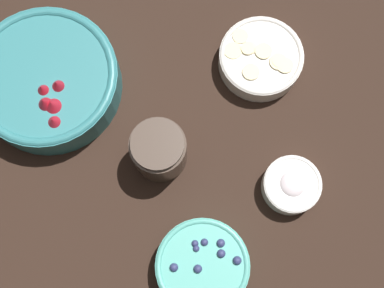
# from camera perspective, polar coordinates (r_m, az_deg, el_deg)

# --- Properties ---
(ground_plane) EXTENTS (4.00, 4.00, 0.00)m
(ground_plane) POSITION_cam_1_polar(r_m,az_deg,el_deg) (0.98, -2.17, 1.74)
(ground_plane) COLOR black
(bowl_strawberries) EXTENTS (0.26, 0.26, 0.09)m
(bowl_strawberries) POSITION_cam_1_polar(r_m,az_deg,el_deg) (1.00, -15.22, 6.59)
(bowl_strawberries) COLOR teal
(bowl_strawberries) RESTS_ON ground_plane
(bowl_blueberries) EXTENTS (0.16, 0.16, 0.06)m
(bowl_blueberries) POSITION_cam_1_polar(r_m,az_deg,el_deg) (0.92, 1.12, -12.86)
(bowl_blueberries) COLOR #56B7A8
(bowl_blueberries) RESTS_ON ground_plane
(bowl_bananas) EXTENTS (0.15, 0.15, 0.04)m
(bowl_bananas) POSITION_cam_1_polar(r_m,az_deg,el_deg) (1.01, 7.33, 9.05)
(bowl_bananas) COLOR silver
(bowl_bananas) RESTS_ON ground_plane
(bowl_cream) EXTENTS (0.10, 0.10, 0.05)m
(bowl_cream) POSITION_cam_1_polar(r_m,az_deg,el_deg) (0.95, 10.57, -4.33)
(bowl_cream) COLOR white
(bowl_cream) RESTS_ON ground_plane
(jar_chocolate) EXTENTS (0.10, 0.10, 0.10)m
(jar_chocolate) POSITION_cam_1_polar(r_m,az_deg,el_deg) (0.93, -3.54, -0.74)
(jar_chocolate) COLOR #4C3D33
(jar_chocolate) RESTS_ON ground_plane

